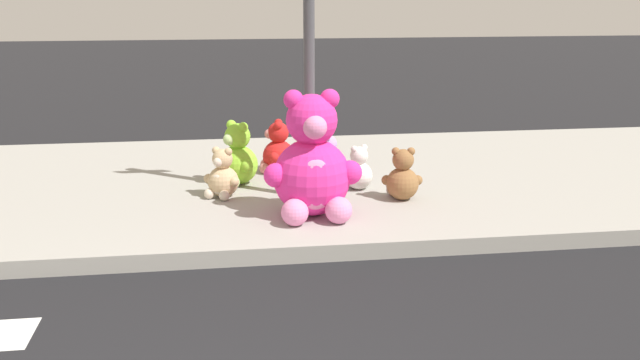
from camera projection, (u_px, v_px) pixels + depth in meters
name	position (u px, v px, depth m)	size (l,w,h in m)	color
sidewalk	(212.00, 187.00, 7.74)	(28.00, 4.40, 0.15)	#9E9B93
sign_pole	(309.00, 28.00, 6.64)	(0.56, 0.11, 3.20)	#4C4C51
plush_pink_large	(312.00, 166.00, 6.40)	(0.91, 0.80, 1.18)	#F22D93
plush_white	(358.00, 171.00, 7.34)	(0.34, 0.34, 0.48)	white
plush_red	(277.00, 151.00, 8.02)	(0.42, 0.47, 0.61)	red
plush_tan	(222.00, 177.00, 7.05)	(0.36, 0.37, 0.52)	tan
plush_lavender	(326.00, 161.00, 7.68)	(0.37, 0.41, 0.53)	#B28CD8
plush_lime	(237.00, 159.00, 7.50)	(0.50, 0.49, 0.69)	#8CD133
plush_brown	(402.00, 178.00, 6.98)	(0.41, 0.37, 0.54)	olive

